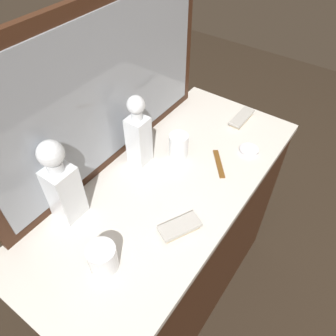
{
  "coord_description": "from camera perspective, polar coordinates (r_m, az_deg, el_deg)",
  "views": [
    {
      "loc": [
        -0.63,
        -0.45,
        1.77
      ],
      "look_at": [
        0.0,
        0.0,
        0.98
      ],
      "focal_mm": 34.84,
      "sensor_mm": 36.0,
      "label": 1
    }
  ],
  "objects": [
    {
      "name": "crystal_decanter_left",
      "position": [
        1.18,
        -5.18,
        5.46
      ],
      "size": [
        0.07,
        0.07,
        0.28
      ],
      "color": "white",
      "rests_on": "dresser"
    },
    {
      "name": "crystal_tumbler_rear",
      "position": [
        1.24,
        1.86,
        3.8
      ],
      "size": [
        0.07,
        0.07,
        0.1
      ],
      "color": "white",
      "rests_on": "dresser"
    },
    {
      "name": "dresser",
      "position": [
        1.53,
        0.0,
        -13.95
      ],
      "size": [
        1.19,
        0.53,
        0.9
      ],
      "color": "#381E11",
      "rests_on": "ground_plane"
    },
    {
      "name": "crystal_decanter_far_left",
      "position": [
        1.04,
        -17.98,
        -3.21
      ],
      "size": [
        0.09,
        0.09,
        0.3
      ],
      "color": "white",
      "rests_on": "dresser"
    },
    {
      "name": "dresser_mirror",
      "position": [
        1.1,
        -10.79,
        13.15
      ],
      "size": [
        0.99,
        0.03,
        0.59
      ],
      "color": "#381E11",
      "rests_on": "dresser"
    },
    {
      "name": "silver_brush_right",
      "position": [
        1.46,
        12.77,
        8.51
      ],
      "size": [
        0.15,
        0.05,
        0.02
      ],
      "color": "#B7A88C",
      "rests_on": "dresser"
    },
    {
      "name": "porcelain_dish",
      "position": [
        1.32,
        13.99,
        3.11
      ],
      "size": [
        0.08,
        0.08,
        0.01
      ],
      "color": "silver",
      "rests_on": "dresser"
    },
    {
      "name": "tortoiseshell_comb",
      "position": [
        1.25,
        8.88,
        0.76
      ],
      "size": [
        0.13,
        0.11,
        0.01
      ],
      "color": "brown",
      "rests_on": "dresser"
    },
    {
      "name": "ground_plane",
      "position": [
        1.93,
        0.0,
        -20.7
      ],
      "size": [
        6.0,
        6.0,
        0.0
      ],
      "primitive_type": "plane",
      "color": "#2D2319"
    },
    {
      "name": "silver_brush_center",
      "position": [
        1.04,
        2.07,
        -10.35
      ],
      "size": [
        0.14,
        0.11,
        0.02
      ],
      "color": "#B7A88C",
      "rests_on": "dresser"
    },
    {
      "name": "crystal_tumbler_right",
      "position": [
        0.97,
        -11.34,
        -15.28
      ],
      "size": [
        0.08,
        0.08,
        0.09
      ],
      "color": "white",
      "rests_on": "dresser"
    }
  ]
}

